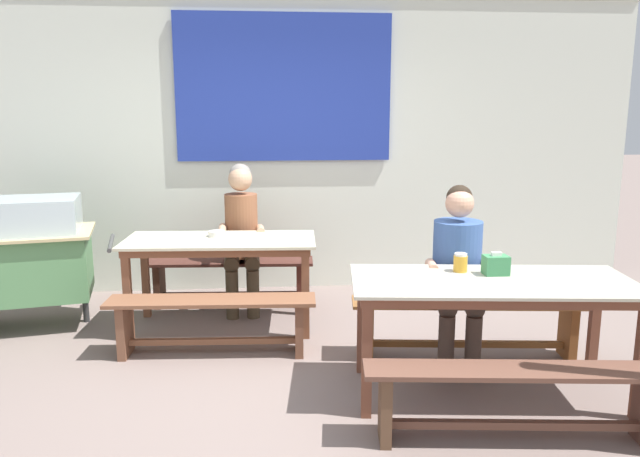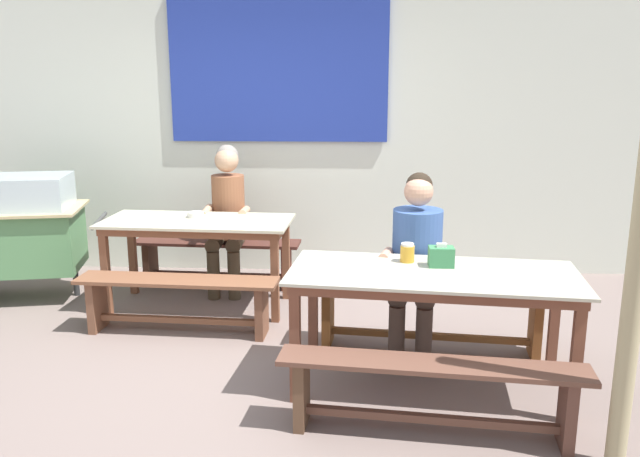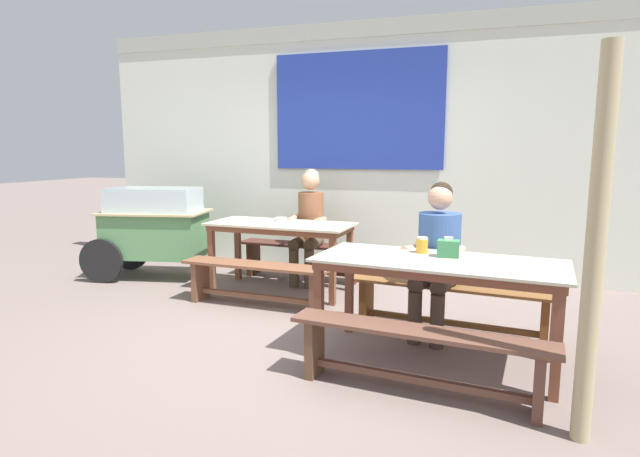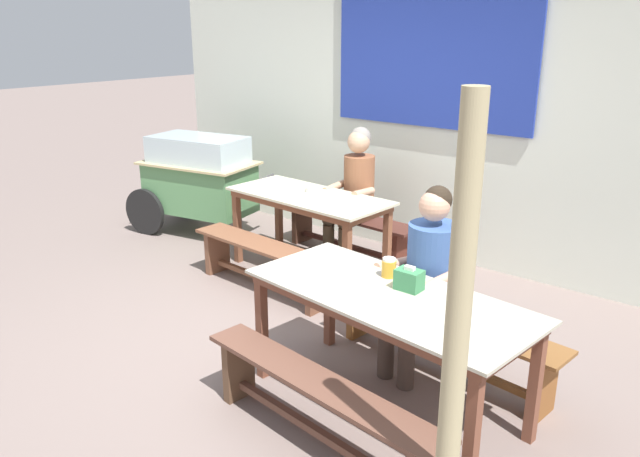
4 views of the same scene
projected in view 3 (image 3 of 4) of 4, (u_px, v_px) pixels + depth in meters
name	position (u px, v px, depth m)	size (l,w,h in m)	color
ground_plane	(295.00, 336.00, 4.20)	(40.00, 40.00, 0.00)	slate
backdrop_wall	(363.00, 145.00, 6.25)	(6.95, 0.23, 3.05)	silver
dining_table_far	(281.00, 230.00, 5.46)	(1.58, 0.77, 0.76)	beige
dining_table_near	(438.00, 270.00, 3.63)	(1.81, 0.94, 0.76)	#B5B09B
bench_far_back	(302.00, 255.00, 6.05)	(1.55, 0.38, 0.43)	#4A261F
bench_far_front	(256.00, 278.00, 4.98)	(1.54, 0.38, 0.43)	brown
bench_near_back	(450.00, 301.00, 4.21)	(1.71, 0.47, 0.43)	brown
bench_near_front	(417.00, 351.00, 3.16)	(1.66, 0.42, 0.43)	brown
food_cart	(153.00, 225.00, 6.10)	(1.65, 0.97, 1.09)	#568C57
person_right_near_table	(437.00, 251.00, 4.14)	(0.50, 0.56, 1.27)	#493A31
person_center_facing	(309.00, 219.00, 5.87)	(0.41, 0.57, 1.32)	#493D2B
tissue_box	(448.00, 248.00, 3.70)	(0.15, 0.11, 0.15)	#39824F
condiment_jar	(422.00, 245.00, 3.85)	(0.09, 0.09, 0.12)	gold
soup_bowl	(281.00, 219.00, 5.55)	(0.14, 0.14, 0.04)	silver
wooden_support_post	(595.00, 251.00, 2.55)	(0.10, 0.10, 2.05)	tan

